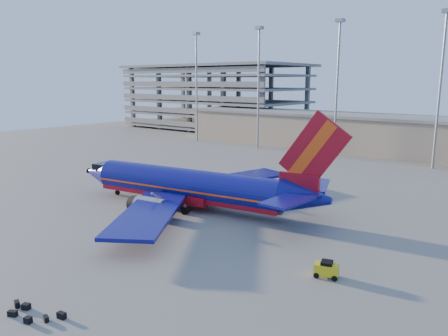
# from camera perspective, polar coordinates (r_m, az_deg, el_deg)

# --- Properties ---
(ground) EXTENTS (220.00, 220.00, 0.00)m
(ground) POSITION_cam_1_polar(r_m,az_deg,el_deg) (56.64, -1.33, -5.29)
(ground) COLOR slate
(ground) RESTS_ON ground
(terminal_building) EXTENTS (122.00, 16.00, 8.50)m
(terminal_building) POSITION_cam_1_polar(r_m,az_deg,el_deg) (103.16, 24.67, 3.68)
(terminal_building) COLOR #9E8A6D
(terminal_building) RESTS_ON ground
(parking_garage) EXTENTS (62.00, 32.00, 21.40)m
(parking_garage) POSITION_cam_1_polar(r_m,az_deg,el_deg) (150.92, -1.10, 9.62)
(parking_garage) COLOR slate
(parking_garage) RESTS_ON ground
(light_mast_row) EXTENTS (101.60, 1.60, 28.65)m
(light_mast_row) POSITION_cam_1_polar(r_m,az_deg,el_deg) (92.41, 20.37, 11.47)
(light_mast_row) COLOR gray
(light_mast_row) RESTS_ON ground
(aircraft_main) EXTENTS (38.62, 36.86, 13.15)m
(aircraft_main) POSITION_cam_1_polar(r_m,az_deg,el_deg) (56.39, -4.10, -2.44)
(aircraft_main) COLOR navy
(aircraft_main) RESTS_ON ground
(baggage_tug) EXTENTS (2.24, 1.73, 1.42)m
(baggage_tug) POSITION_cam_1_polar(r_m,az_deg,el_deg) (38.43, 13.25, -12.70)
(baggage_tug) COLOR #CEC612
(baggage_tug) RESTS_ON ground
(luggage_pile) EXTENTS (4.65, 2.53, 0.46)m
(luggage_pile) POSITION_cam_1_polar(r_m,az_deg,el_deg) (35.00, -23.82, -16.86)
(luggage_pile) COLOR black
(luggage_pile) RESTS_ON ground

